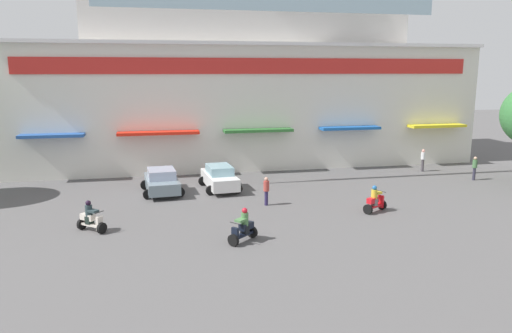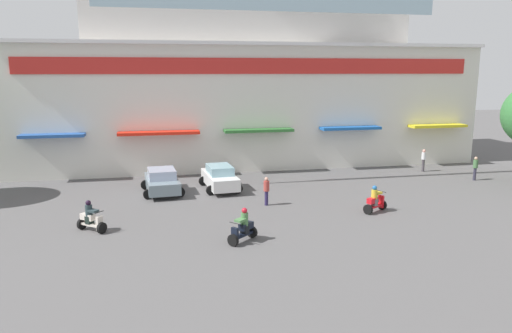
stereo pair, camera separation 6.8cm
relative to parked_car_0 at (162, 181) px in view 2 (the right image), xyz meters
name	(u,v)px [view 2 (the right image)]	position (x,y,z in m)	size (l,w,h in m)	color
ground_plane	(345,257)	(7.02, -11.96, -0.76)	(128.00, 128.00, 0.00)	#565454
colonial_building	(243,50)	(7.02, 10.76, 8.24)	(35.45, 15.63, 20.39)	silver
parked_car_0	(162,181)	(0.00, 0.00, 0.00)	(2.64, 4.13, 1.51)	gray
parked_car_1	(220,177)	(3.58, 0.24, 0.01)	(2.47, 4.31, 1.53)	silver
scooter_rider_0	(375,201)	(10.96, -6.34, -0.15)	(1.51, 1.19, 1.46)	black
scooter_rider_2	(91,219)	(-3.34, -6.54, -0.15)	(1.43, 1.32, 1.48)	black
scooter_rider_4	(243,228)	(3.34, -9.34, -0.14)	(1.45, 1.36, 1.51)	black
pedestrian_0	(424,159)	(19.05, 2.65, 0.20)	(0.43, 0.43, 1.66)	#453F44
pedestrian_1	(475,167)	(20.93, -0.71, 0.19)	(0.36, 0.36, 1.63)	#2E2C3C
pedestrian_2	(266,189)	(5.63, -3.90, 0.16)	(0.42, 0.42, 1.60)	#282047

